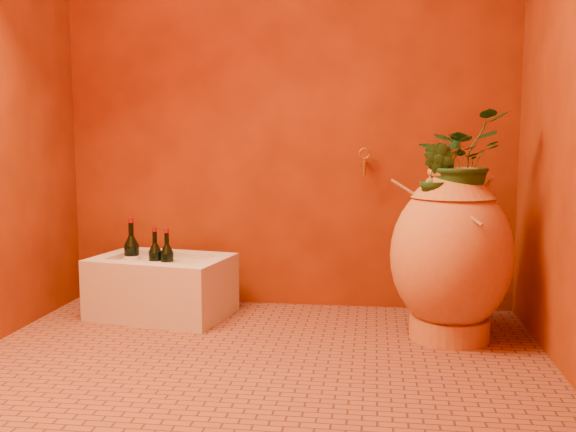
# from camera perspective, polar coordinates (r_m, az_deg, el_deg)

# --- Properties ---
(floor) EXTENTS (2.50, 2.50, 0.00)m
(floor) POSITION_cam_1_polar(r_m,az_deg,el_deg) (2.77, -2.99, -12.98)
(floor) COLOR brown
(floor) RESTS_ON ground
(wall_back) EXTENTS (2.50, 0.02, 2.50)m
(wall_back) POSITION_cam_1_polar(r_m,az_deg,el_deg) (3.61, -0.12, 11.78)
(wall_back) COLOR #5D1D05
(wall_back) RESTS_ON ground
(amphora) EXTENTS (0.73, 0.73, 0.81)m
(amphora) POSITION_cam_1_polar(r_m,az_deg,el_deg) (3.10, 14.31, -3.34)
(amphora) COLOR #C47237
(amphora) RESTS_ON floor
(stone_basin) EXTENTS (0.77, 0.59, 0.32)m
(stone_basin) POSITION_cam_1_polar(r_m,az_deg,el_deg) (3.50, -11.13, -6.26)
(stone_basin) COLOR beige
(stone_basin) RESTS_ON floor
(wine_bottle_a) EXTENTS (0.08, 0.08, 0.34)m
(wine_bottle_a) POSITION_cam_1_polar(r_m,az_deg,el_deg) (3.57, -13.71, -3.67)
(wine_bottle_a) COLOR black
(wine_bottle_a) RESTS_ON stone_basin
(wine_bottle_b) EXTENTS (0.07, 0.07, 0.30)m
(wine_bottle_b) POSITION_cam_1_polar(r_m,az_deg,el_deg) (3.49, -11.71, -4.11)
(wine_bottle_b) COLOR black
(wine_bottle_b) RESTS_ON stone_basin
(wine_bottle_c) EXTENTS (0.07, 0.07, 0.29)m
(wine_bottle_c) POSITION_cam_1_polar(r_m,az_deg,el_deg) (3.46, -10.69, -4.22)
(wine_bottle_c) COLOR black
(wine_bottle_c) RESTS_ON stone_basin
(wall_tap) EXTENTS (0.06, 0.13, 0.15)m
(wall_tap) POSITION_cam_1_polar(r_m,az_deg,el_deg) (3.49, 6.80, 4.94)
(wall_tap) COLOR #AD8127
(wall_tap) RESTS_ON wall_back
(plant_main) EXTENTS (0.53, 0.54, 0.45)m
(plant_main) POSITION_cam_1_polar(r_m,az_deg,el_deg) (3.06, 15.04, 4.85)
(plant_main) COLOR #17431A
(plant_main) RESTS_ON amphora
(plant_side) EXTENTS (0.22, 0.22, 0.31)m
(plant_side) POSITION_cam_1_polar(r_m,az_deg,el_deg) (2.97, 13.13, 3.37)
(plant_side) COLOR #17431A
(plant_side) RESTS_ON amphora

